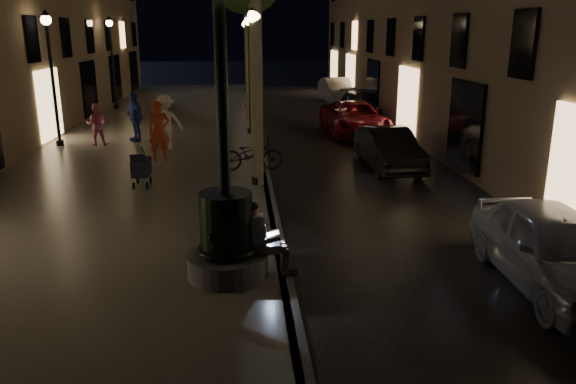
{
  "coord_description": "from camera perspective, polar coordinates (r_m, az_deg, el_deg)",
  "views": [
    {
      "loc": [
        -0.71,
        -7.07,
        4.33
      ],
      "look_at": [
        0.14,
        3.0,
        1.4
      ],
      "focal_mm": 35.0,
      "sensor_mm": 36.0,
      "label": 1
    }
  ],
  "objects": [
    {
      "name": "car_second",
      "position": [
        18.32,
        10.19,
        4.34
      ],
      "size": [
        1.55,
        4.0,
        1.3
      ],
      "primitive_type": "imported",
      "rotation": [
        0.0,
        0.0,
        0.04
      ],
      "color": "black",
      "rests_on": "ground"
    },
    {
      "name": "stroller",
      "position": [
        15.71,
        -14.7,
        2.43
      ],
      "size": [
        0.45,
        1.05,
        1.07
      ],
      "rotation": [
        0.0,
        0.0,
        -0.01
      ],
      "color": "black",
      "rests_on": "promenade"
    },
    {
      "name": "lamp_curb_c",
      "position": [
        31.09,
        -4.21,
        14.12
      ],
      "size": [
        0.36,
        0.36,
        4.81
      ],
      "color": "black",
      "rests_on": "promenade"
    },
    {
      "name": "lamp_left_c",
      "position": [
        31.8,
        -17.48,
        13.49
      ],
      "size": [
        0.36,
        0.36,
        4.81
      ],
      "color": "black",
      "rests_on": "promenade"
    },
    {
      "name": "curb_strip",
      "position": [
        22.48,
        -2.96,
        5.32
      ],
      "size": [
        0.25,
        45.0,
        0.2
      ],
      "primitive_type": "cube",
      "color": "#59595B",
      "rests_on": "ground"
    },
    {
      "name": "bicycle",
      "position": [
        17.05,
        -3.7,
        3.85
      ],
      "size": [
        1.93,
        0.77,
        0.99
      ],
      "primitive_type": "imported",
      "rotation": [
        0.0,
        0.0,
        1.63
      ],
      "color": "black",
      "rests_on": "promenade"
    },
    {
      "name": "car_third",
      "position": [
        24.11,
        6.74,
        7.41
      ],
      "size": [
        2.45,
        5.09,
        1.4
      ],
      "primitive_type": "imported",
      "rotation": [
        0.0,
        0.0,
        0.03
      ],
      "color": "maroon",
      "rests_on": "ground"
    },
    {
      "name": "cobble_lane",
      "position": [
        22.79,
        4.63,
        5.21
      ],
      "size": [
        6.0,
        45.0,
        0.02
      ],
      "primitive_type": "cube",
      "color": "black",
      "rests_on": "ground"
    },
    {
      "name": "ground",
      "position": [
        22.5,
        -2.96,
        5.07
      ],
      "size": [
        120.0,
        120.0,
        0.0
      ],
      "primitive_type": "plane",
      "color": "black",
      "rests_on": "ground"
    },
    {
      "name": "lamp_curb_b",
      "position": [
        23.1,
        -3.93,
        13.43
      ],
      "size": [
        0.36,
        0.36,
        4.81
      ],
      "color": "black",
      "rests_on": "promenade"
    },
    {
      "name": "car_fifth",
      "position": [
        34.61,
        5.09,
        10.2
      ],
      "size": [
        1.92,
        4.72,
        1.52
      ],
      "primitive_type": "imported",
      "rotation": [
        0.0,
        0.0,
        0.07
      ],
      "color": "#A8A7A3",
      "rests_on": "ground"
    },
    {
      "name": "lamp_curb_a",
      "position": [
        15.11,
        -3.35,
        12.01
      ],
      "size": [
        0.36,
        0.36,
        4.81
      ],
      "color": "black",
      "rests_on": "promenade"
    },
    {
      "name": "lamp_curb_d",
      "position": [
        39.09,
        -4.38,
        14.53
      ],
      "size": [
        0.36,
        0.36,
        4.81
      ],
      "color": "black",
      "rests_on": "promenade"
    },
    {
      "name": "pedestrian_red",
      "position": [
        18.69,
        -12.97,
        6.05
      ],
      "size": [
        0.82,
        0.68,
        1.94
      ],
      "primitive_type": "imported",
      "rotation": [
        0.0,
        0.0,
        0.34
      ],
      "color": "#C43F27",
      "rests_on": "promenade"
    },
    {
      "name": "car_rear",
      "position": [
        28.59,
        7.21,
        8.67
      ],
      "size": [
        2.2,
        4.64,
        1.31
      ],
      "primitive_type": "imported",
      "rotation": [
        0.0,
        0.0,
        -0.08
      ],
      "color": "#2D2D32",
      "rests_on": "ground"
    },
    {
      "name": "pedestrian_blue",
      "position": [
        22.35,
        -15.31,
        7.41
      ],
      "size": [
        1.03,
        1.16,
        1.88
      ],
      "primitive_type": "imported",
      "rotation": [
        0.0,
        0.0,
        5.36
      ],
      "color": "navy",
      "rests_on": "promenade"
    },
    {
      "name": "fountain_lamppost",
      "position": [
        9.59,
        -6.31,
        -2.88
      ],
      "size": [
        1.4,
        1.4,
        5.21
      ],
      "color": "#59595B",
      "rests_on": "promenade"
    },
    {
      "name": "pedestrian_white",
      "position": [
        20.46,
        -12.35,
        6.94
      ],
      "size": [
        1.44,
        1.16,
        1.95
      ],
      "primitive_type": "imported",
      "rotation": [
        0.0,
        0.0,
        3.55
      ],
      "color": "white",
      "rests_on": "promenade"
    },
    {
      "name": "promenade",
      "position": [
        22.71,
        -13.14,
        5.03
      ],
      "size": [
        8.0,
        45.0,
        0.2
      ],
      "primitive_type": "cube",
      "color": "slate",
      "rests_on": "ground"
    },
    {
      "name": "seated_man_laptop",
      "position": [
        9.7,
        -2.63,
        -4.52
      ],
      "size": [
        0.95,
        0.32,
        1.33
      ],
      "color": "gray",
      "rests_on": "promenade"
    },
    {
      "name": "lamp_left_b",
      "position": [
        22.13,
        -22.97,
        12.11
      ],
      "size": [
        0.36,
        0.36,
        4.81
      ],
      "color": "black",
      "rests_on": "promenade"
    },
    {
      "name": "car_front",
      "position": [
        10.71,
        25.4,
        -5.17
      ],
      "size": [
        1.83,
        4.25,
        1.43
      ],
      "primitive_type": "imported",
      "rotation": [
        0.0,
        0.0,
        -0.03
      ],
      "color": "#A3A4AA",
      "rests_on": "ground"
    },
    {
      "name": "pedestrian_pink",
      "position": [
        21.96,
        -18.86,
        6.54
      ],
      "size": [
        0.77,
        0.6,
        1.55
      ],
      "primitive_type": "imported",
      "rotation": [
        0.0,
        0.0,
        3.16
      ],
      "color": "#CE6D9A",
      "rests_on": "promenade"
    }
  ]
}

